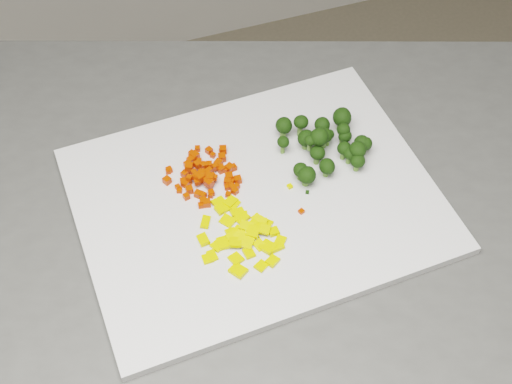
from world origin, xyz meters
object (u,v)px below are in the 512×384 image
object	(u,v)px
counter_block	(241,361)
pepper_pile	(245,231)
carrot_pile	(205,170)
broccoli_pile	(320,141)
cutting_board	(256,199)

from	to	relation	value
counter_block	pepper_pile	size ratio (longest dim) A/B	8.38
carrot_pile	broccoli_pile	world-z (taller)	broccoli_pile
carrot_pile	pepper_pile	distance (m)	0.11
counter_block	broccoli_pile	size ratio (longest dim) A/B	8.10
cutting_board	carrot_pile	distance (m)	0.08
pepper_pile	carrot_pile	bearing A→B (deg)	100.66
cutting_board	pepper_pile	world-z (taller)	pepper_pile
cutting_board	broccoli_pile	size ratio (longest dim) A/B	3.75
cutting_board	pepper_pile	distance (m)	0.07
carrot_pile	pepper_pile	xyz separation A→B (m)	(0.02, -0.11, -0.01)
cutting_board	counter_block	bearing A→B (deg)	-159.17
counter_block	pepper_pile	distance (m)	0.47
broccoli_pile	counter_block	bearing A→B (deg)	-159.06
cutting_board	pepper_pile	bearing A→B (deg)	-122.46
pepper_pile	broccoli_pile	world-z (taller)	broccoli_pile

